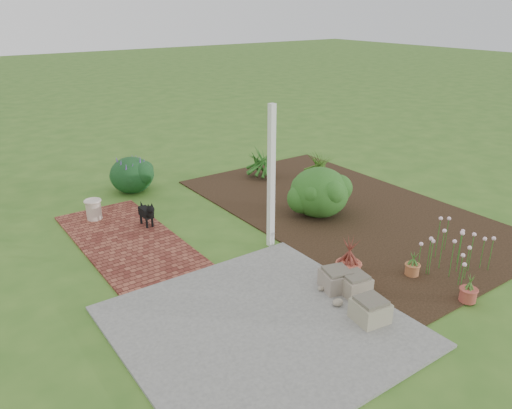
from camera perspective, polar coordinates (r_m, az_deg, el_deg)
ground at (r=8.61m, az=0.45°, el=-5.43°), size 80.00×80.00×0.00m
concrete_patio at (r=6.76m, az=0.52°, el=-13.70°), size 3.50×3.50×0.04m
brick_path at (r=9.29m, az=-14.56°, el=-3.88°), size 1.60×3.50×0.04m
garden_bed at (r=10.44m, az=10.03°, el=-0.58°), size 4.00×7.00×0.03m
veranda_post at (r=8.35m, az=1.75°, el=3.02°), size 0.10×0.10×2.50m
stone_trough_near at (r=6.93m, az=12.91°, el=-11.76°), size 0.47×0.47×0.28m
stone_trough_mid at (r=7.47m, az=11.17°, el=-9.00°), size 0.45×0.45×0.26m
stone_trough_far at (r=7.53m, az=9.16°, el=-8.54°), size 0.51×0.51×0.28m
black_dog at (r=9.60m, az=-12.36°, el=-0.87°), size 0.17×0.54×0.47m
cream_ceramic_urn at (r=10.22m, az=-18.07°, el=-0.57°), size 0.36×0.36×0.39m
evergreen_shrub at (r=9.93m, az=7.27°, el=1.55°), size 1.42×1.42×0.99m
agapanthus_clump_back at (r=11.99m, az=7.20°, el=4.69°), size 1.18×1.18×0.81m
agapanthus_clump_front at (r=12.05m, az=0.54°, el=5.10°), size 1.27×1.27×0.86m
pink_flower_patch at (r=8.47m, az=21.71°, el=-4.60°), size 1.39×1.39×0.73m
terracotta_pot_bronze at (r=7.78m, az=10.49°, el=-7.53°), size 0.48×0.48×0.30m
terracotta_pot_small_left at (r=8.20m, az=17.41°, el=-7.08°), size 0.27×0.27×0.18m
terracotta_pot_small_right at (r=7.79m, az=23.08°, el=-9.48°), size 0.31×0.31×0.20m
purple_flowering_bush at (r=11.55m, az=-14.04°, el=3.40°), size 1.20×1.20×0.82m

